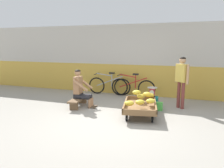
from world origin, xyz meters
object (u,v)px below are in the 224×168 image
weighing_scale (152,92)px  bicycle_far_left (133,87)px  vendor_seated (81,88)px  shopping_bag (159,106)px  customer_adult (182,77)px  banana_cart (140,106)px  bicycle_near_left (109,85)px  low_bench (78,100)px  plastic_crate (152,101)px

weighing_scale → bicycle_far_left: (-0.87, 1.06, -0.10)m
vendor_seated → shopping_bag: (2.32, 0.39, -0.45)m
bicycle_far_left → customer_adult: customer_adult is taller
vendor_seated → customer_adult: bearing=15.8°
banana_cart → bicycle_far_left: size_ratio=0.94×
bicycle_near_left → shopping_bag: bearing=-35.1°
shopping_bag → banana_cart: bearing=-125.9°
weighing_scale → shopping_bag: bearing=-52.9°
vendor_seated → customer_adult: size_ratio=0.75×
vendor_seated → customer_adult: (2.88, 0.82, 0.38)m
weighing_scale → bicycle_near_left: (-1.79, 1.09, -0.10)m
low_bench → bicycle_near_left: bicycle_near_left is taller
vendor_seated → shopping_bag: size_ratio=4.75×
vendor_seated → bicycle_far_left: size_ratio=0.69×
customer_adult → shopping_bag: (-0.56, -0.43, -0.83)m
banana_cart → weighing_scale: 1.02m
weighing_scale → bicycle_far_left: size_ratio=0.18×
weighing_scale → bicycle_far_left: bearing=129.3°
shopping_bag → weighing_scale: bearing=127.1°
banana_cart → bicycle_near_left: bicycle_near_left is taller
banana_cart → customer_adult: (1.00, 1.04, 0.71)m
vendor_seated → bicycle_near_left: size_ratio=0.69×
vendor_seated → bicycle_far_left: vendor_seated is taller
plastic_crate → bicycle_far_left: (-0.87, 1.06, 0.20)m
low_bench → vendor_seated: 0.38m
low_bench → customer_adult: bearing=15.5°
banana_cart → low_bench: size_ratio=1.39×
plastic_crate → shopping_bag: plastic_crate is taller
banana_cart → bicycle_near_left: 2.64m
vendor_seated → low_bench: bearing=-175.0°
shopping_bag → vendor_seated: bearing=-170.6°
bicycle_near_left → shopping_bag: size_ratio=6.92×
vendor_seated → plastic_crate: (2.04, 0.76, -0.42)m
banana_cart → customer_adult: size_ratio=1.03×
weighing_scale → vendor_seated: bearing=-159.7°
banana_cart → customer_adult: 1.61m
customer_adult → shopping_bag: bearing=-142.4°
vendor_seated → shopping_bag: bearing=9.4°
vendor_seated → shopping_bag: 2.40m
bicycle_near_left → customer_adult: customer_adult is taller
bicycle_near_left → bicycle_far_left: size_ratio=1.00×
weighing_scale → bicycle_near_left: size_ratio=0.18×
banana_cart → weighing_scale: bearing=80.6°
banana_cart → bicycle_far_left: bearing=109.1°
banana_cart → bicycle_far_left: 2.17m
low_bench → plastic_crate: (2.13, 0.76, -0.05)m
low_bench → plastic_crate: bearing=19.7°
banana_cart → plastic_crate: (0.16, 0.98, -0.09)m
plastic_crate → bicycle_near_left: (-1.79, 1.09, 0.20)m
weighing_scale → low_bench: bearing=-160.3°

